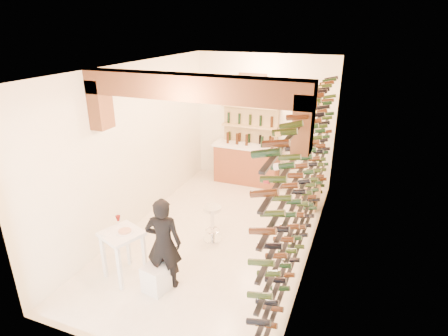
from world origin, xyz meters
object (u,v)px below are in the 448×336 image
white_stool (156,278)px  wine_rack (303,173)px  tasting_table (122,240)px  person (164,244)px  crate_lower (306,203)px  chrome_barstool (212,221)px  back_counter (247,163)px

white_stool → wine_rack: bearing=44.9°
tasting_table → person: person is taller
wine_rack → crate_lower: (-0.13, 1.75, -1.41)m
wine_rack → tasting_table: 3.13m
tasting_table → chrome_barstool: (0.90, 1.52, -0.27)m
person → crate_lower: (1.62, 3.40, -0.62)m
back_counter → person: (0.08, -4.29, 0.22)m
white_stool → chrome_barstool: bearing=81.3°
crate_lower → wine_rack: bearing=-85.7°
wine_rack → chrome_barstool: 1.95m
tasting_table → chrome_barstool: tasting_table is taller
white_stool → person: bearing=67.9°
white_stool → chrome_barstool: (0.25, 1.63, 0.19)m
back_counter → person: person is taller
tasting_table → white_stool: tasting_table is taller
wine_rack → person: 2.53m
person → chrome_barstool: size_ratio=2.16×
tasting_table → white_stool: 0.80m
wine_rack → crate_lower: size_ratio=12.64×
back_counter → chrome_barstool: 2.85m
back_counter → crate_lower: 1.96m
tasting_table → person: bearing=26.2°
white_stool → person: (0.07, 0.17, 0.54)m
crate_lower → chrome_barstool: bearing=-126.7°
tasting_table → chrome_barstool: size_ratio=1.43×
tasting_table → crate_lower: 4.21m
back_counter → crate_lower: bearing=-27.8°
tasting_table → person: (0.72, 0.06, 0.08)m
tasting_table → chrome_barstool: 1.78m
chrome_barstool → crate_lower: chrome_barstool is taller
back_counter → chrome_barstool: bearing=-84.8°
white_stool → crate_lower: bearing=64.6°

